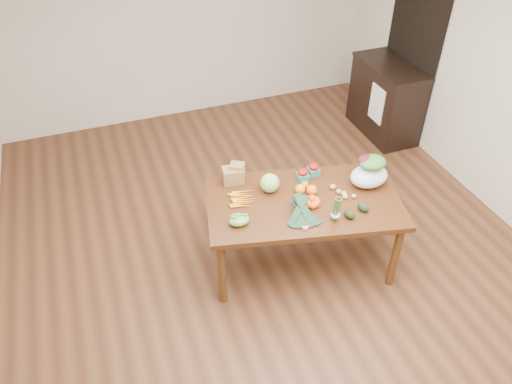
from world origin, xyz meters
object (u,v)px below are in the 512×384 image
object	(u,v)px
cabinet	(386,99)
mandarin_cluster	(312,200)
cabbage	(270,183)
paper_bag	(233,174)
dining_table	(301,231)
asparagus_bundle	(336,209)
salad_bag	(370,173)
kale_bunch	(303,213)

from	to	relation	value
cabinet	mandarin_cluster	xyz separation A→B (m)	(-1.94, -1.85, 0.33)
cabbage	paper_bag	bearing A→B (deg)	137.80
paper_bag	mandarin_cluster	world-z (taller)	paper_bag
paper_bag	dining_table	bearing A→B (deg)	-43.09
cabbage	asparagus_bundle	size ratio (longest dim) A/B	0.69
cabinet	asparagus_bundle	distance (m)	2.83
mandarin_cluster	asparagus_bundle	size ratio (longest dim) A/B	0.72
dining_table	mandarin_cluster	bearing A→B (deg)	-48.86
dining_table	paper_bag	world-z (taller)	paper_bag
asparagus_bundle	salad_bag	size ratio (longest dim) A/B	0.72
paper_bag	cabinet	bearing A→B (deg)	28.06
cabinet	dining_table	bearing A→B (deg)	-138.01
cabbage	salad_bag	world-z (taller)	salad_bag
cabinet	salad_bag	xyz separation A→B (m)	(-1.34, -1.78, 0.42)
paper_bag	salad_bag	size ratio (longest dim) A/B	0.72
dining_table	mandarin_cluster	size ratio (longest dim) A/B	9.35
dining_table	salad_bag	bearing A→B (deg)	12.87
dining_table	kale_bunch	world-z (taller)	kale_bunch
cabinet	cabbage	bearing A→B (deg)	-144.88
dining_table	salad_bag	world-z (taller)	salad_bag
paper_bag	asparagus_bundle	world-z (taller)	asparagus_bundle
dining_table	paper_bag	bearing A→B (deg)	149.85
paper_bag	salad_bag	bearing A→B (deg)	-22.34
salad_bag	kale_bunch	bearing A→B (deg)	-162.36
kale_bunch	salad_bag	xyz separation A→B (m)	(0.75, 0.24, 0.06)
paper_bag	cabbage	world-z (taller)	paper_bag
cabbage	salad_bag	distance (m)	0.89
dining_table	mandarin_cluster	distance (m)	0.43
mandarin_cluster	salad_bag	size ratio (longest dim) A/B	0.52
dining_table	mandarin_cluster	xyz separation A→B (m)	(0.04, -0.07, 0.43)
cabinet	paper_bag	distance (m)	2.82
cabinet	salad_bag	world-z (taller)	salad_bag
asparagus_bundle	salad_bag	xyz separation A→B (m)	(0.50, 0.33, 0.01)
cabinet	asparagus_bundle	world-z (taller)	asparagus_bundle
dining_table	paper_bag	distance (m)	0.82
cabinet	paper_bag	xyz separation A→B (m)	(-2.47, -1.32, 0.37)
cabbage	asparagus_bundle	bearing A→B (deg)	-56.94
dining_table	asparagus_bundle	distance (m)	0.61
kale_bunch	paper_bag	bearing A→B (deg)	130.94
cabinet	mandarin_cluster	bearing A→B (deg)	-136.25
mandarin_cluster	asparagus_bundle	xyz separation A→B (m)	(0.09, -0.26, 0.07)
kale_bunch	asparagus_bundle	xyz separation A→B (m)	(0.25, -0.09, 0.05)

